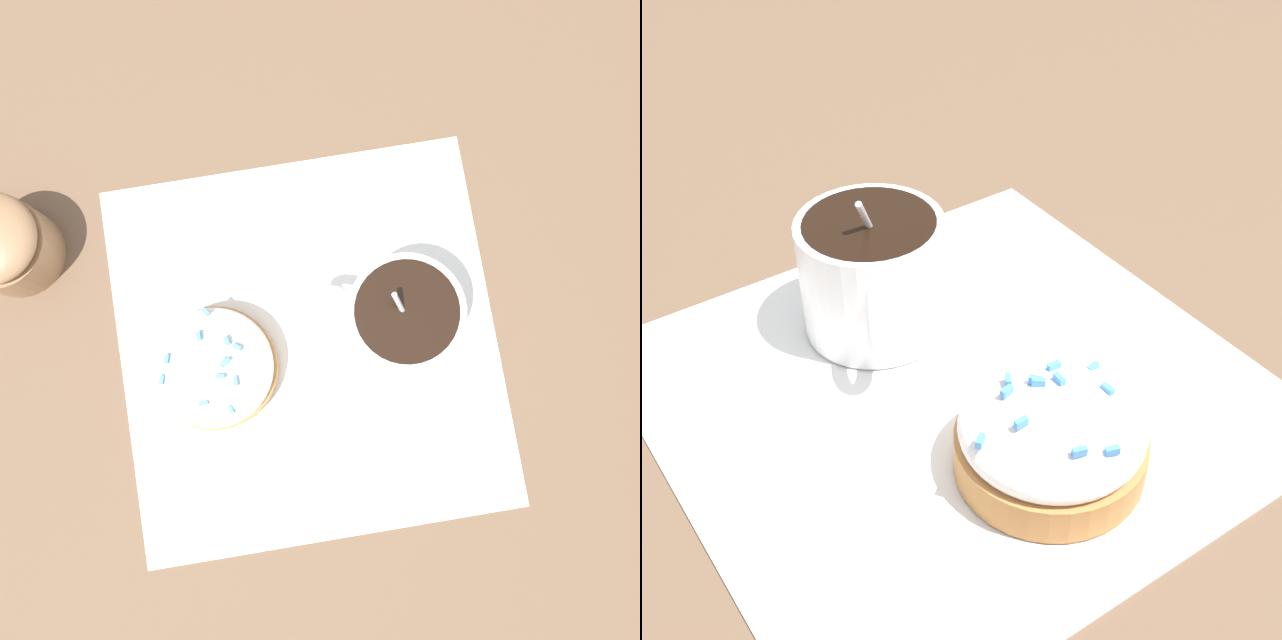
{
  "view_description": "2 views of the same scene",
  "coord_description": "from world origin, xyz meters",
  "views": [
    {
      "loc": [
        -0.0,
        0.04,
        0.53
      ],
      "look_at": [
        -0.02,
        -0.01,
        0.04
      ],
      "focal_mm": 35.0,
      "sensor_mm": 36.0,
      "label": 1
    },
    {
      "loc": [
        0.29,
        -0.24,
        0.36
      ],
      "look_at": [
        -0.01,
        0.01,
        0.04
      ],
      "focal_mm": 50.0,
      "sensor_mm": 36.0,
      "label": 2
    }
  ],
  "objects": [
    {
      "name": "paper_napkin",
      "position": [
        0.0,
        0.0,
        0.0
      ],
      "size": [
        0.35,
        0.35,
        0.0
      ],
      "color": "white",
      "rests_on": "ground_plane"
    },
    {
      "name": "frosted_pastry",
      "position": [
        0.08,
        -0.0,
        0.03
      ],
      "size": [
        0.1,
        0.1,
        0.05
      ],
      "color": "#B2753D",
      "rests_on": "paper_napkin"
    },
    {
      "name": "coffee_cup",
      "position": [
        -0.08,
        0.0,
        0.04
      ],
      "size": [
        0.11,
        0.09,
        0.1
      ],
      "color": "white",
      "rests_on": "paper_napkin"
    },
    {
      "name": "ground_plane",
      "position": [
        0.0,
        0.0,
        0.0
      ],
      "size": [
        3.0,
        3.0,
        0.0
      ],
      "primitive_type": "plane",
      "color": "brown"
    }
  ]
}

